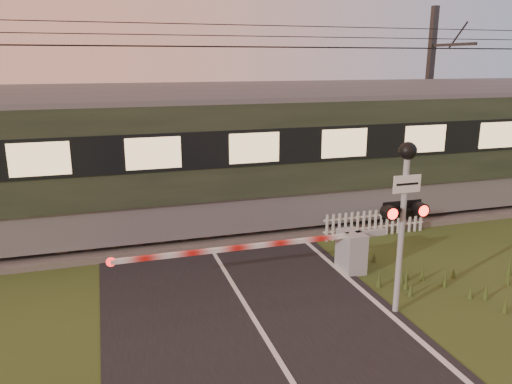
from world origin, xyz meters
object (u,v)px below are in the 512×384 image
object	(u,v)px
catenary_mast	(429,99)
boom_gate	(339,250)
crossing_signal	(404,198)
picket_fence	(375,223)

from	to	relation	value
catenary_mast	boom_gate	bearing A→B (deg)	-137.45
boom_gate	crossing_signal	size ratio (longest dim) A/B	1.88
boom_gate	picket_fence	size ratio (longest dim) A/B	2.00
boom_gate	catenary_mast	size ratio (longest dim) A/B	0.96
crossing_signal	picket_fence	distance (m)	5.16
boom_gate	picket_fence	distance (m)	3.07
boom_gate	crossing_signal	world-z (taller)	crossing_signal
boom_gate	crossing_signal	xyz separation A→B (m)	(0.25, -2.21, 1.91)
crossing_signal	catenary_mast	xyz separation A→B (m)	(6.50, 8.41, 1.20)
crossing_signal	catenary_mast	distance (m)	10.70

